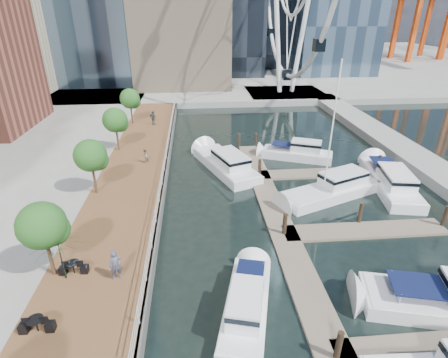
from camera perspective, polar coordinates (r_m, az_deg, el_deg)
name	(u,v)px	position (r m, az deg, el deg)	size (l,w,h in m)	color
ground	(264,330)	(19.39, 6.48, -23.23)	(520.00, 520.00, 0.00)	black
boardwalk	(129,191)	(31.37, -15.26, -1.91)	(6.00, 60.00, 1.00)	brown
seawall	(164,190)	(30.95, -9.80, -1.73)	(0.25, 60.00, 1.00)	#595954
land_far	(202,61)	(115.31, -3.57, 18.67)	(200.00, 114.00, 1.00)	gray
breakwater	(414,158)	(42.21, 28.64, 2.99)	(4.00, 60.00, 1.00)	gray
pier	(285,95)	(68.11, 9.96, 13.43)	(14.00, 12.00, 1.00)	gray
railing	(162,179)	(30.50, -10.13, -0.03)	(0.10, 60.00, 1.05)	white
floating_docks	(341,212)	(28.67, 18.55, -5.18)	(16.00, 34.00, 2.60)	#6D6051
street_trees	(90,156)	(29.53, -20.99, 3.58)	(2.60, 42.60, 4.60)	#3F2B1C
pedestrian_near	(116,265)	(20.66, -17.26, -13.31)	(0.69, 0.46, 1.90)	#44475A
pedestrian_mid	(145,156)	(35.26, -12.80, 3.74)	(0.73, 0.57, 1.50)	gray
pedestrian_far	(153,118)	(47.46, -11.48, 9.74)	(1.06, 0.44, 1.81)	#363D44
moored_yachts	(321,200)	(31.00, 15.58, -3.35)	(20.39, 31.02, 11.50)	silver
cafe_seating	(21,353)	(17.63, -30.17, -23.35)	(4.81, 13.23, 2.52)	#0E3513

